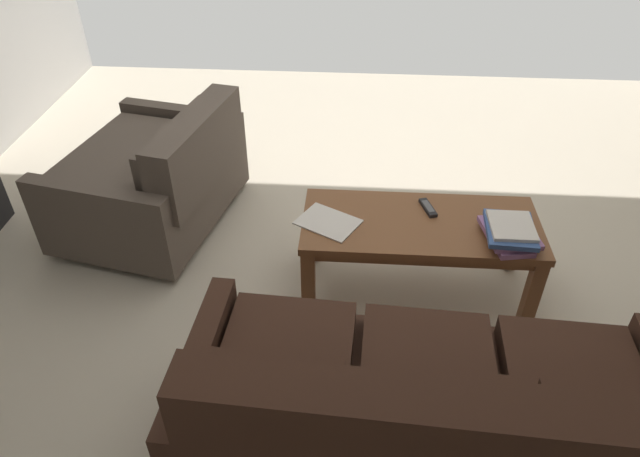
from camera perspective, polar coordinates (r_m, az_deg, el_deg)
The scene contains 7 objects.
ground_plane at distance 3.46m, azimuth 3.86°, elevation -3.08°, with size 5.71×5.78×0.01m, color beige.
sofa_main at distance 2.28m, azimuth 10.47°, elevation -18.54°, with size 1.88×0.92×0.87m.
loveseat_near at distance 3.71m, azimuth -16.09°, elevation 4.98°, with size 1.10×1.29×0.79m.
coffee_table at distance 3.04m, azimuth 9.97°, elevation -0.41°, with size 1.24×0.55×0.47m.
book_stack at distance 2.95m, azimuth 18.46°, elevation -0.33°, with size 0.28×0.33×0.10m.
tv_remote at distance 3.09m, azimuth 10.76°, elevation 2.06°, with size 0.09×0.17×0.02m.
loose_magazine at distance 2.95m, azimuth 0.81°, elevation 0.65°, with size 0.22×0.30×0.01m, color silver.
Camera 1 is at (0.05, 2.64, 2.23)m, focal length 31.96 mm.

